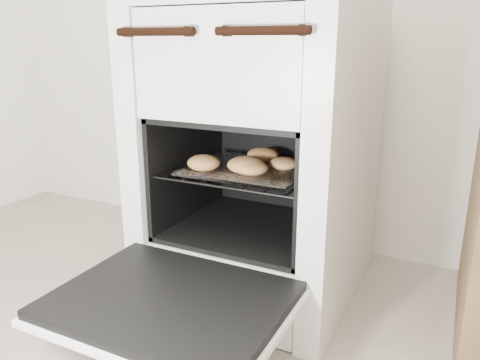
# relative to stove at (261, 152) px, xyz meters

# --- Properties ---
(stove) EXTENTS (0.55, 0.61, 0.84)m
(stove) POSITION_rel_stove_xyz_m (0.00, 0.00, 0.00)
(stove) COLOR silver
(stove) RESTS_ON ground
(oven_door) EXTENTS (0.49, 0.38, 0.03)m
(oven_door) POSITION_rel_stove_xyz_m (0.00, -0.46, -0.23)
(oven_door) COLOR black
(oven_door) RESTS_ON stove
(oven_rack) EXTENTS (0.40, 0.38, 0.01)m
(oven_rack) POSITION_rel_stove_xyz_m (-0.00, -0.06, -0.03)
(oven_rack) COLOR black
(oven_rack) RESTS_ON stove
(foil_sheet) EXTENTS (0.31, 0.27, 0.01)m
(foil_sheet) POSITION_rel_stove_xyz_m (0.00, -0.08, -0.03)
(foil_sheet) COLOR white
(foil_sheet) RESTS_ON oven_rack
(baked_rolls) EXTENTS (0.28, 0.27, 0.04)m
(baked_rolls) POSITION_rel_stove_xyz_m (0.00, -0.10, -0.01)
(baked_rolls) COLOR tan
(baked_rolls) RESTS_ON foil_sheet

